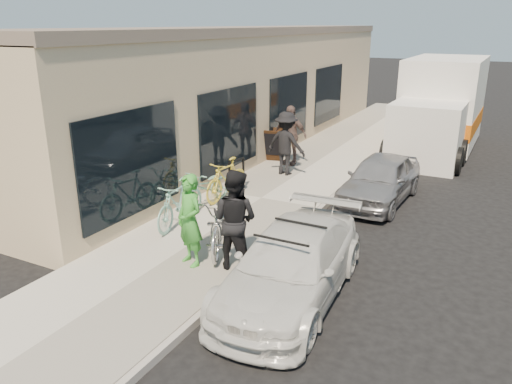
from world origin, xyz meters
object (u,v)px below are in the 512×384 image
at_px(sandwich_board, 273,144).
at_px(moving_truck, 440,110).
at_px(cruiser_bike_c, 227,179).
at_px(bystander_b, 290,135).
at_px(sedan_white, 291,265).
at_px(man_standing, 234,220).
at_px(sedan_silver, 380,179).
at_px(woman_rider, 190,220).
at_px(cruiser_bike_a, 177,204).
at_px(cruiser_bike_b, 208,188).
at_px(bike_rack, 237,172).
at_px(tandem_bike, 221,221).
at_px(bystander_a, 286,143).

height_order(sandwich_board, moving_truck, moving_truck).
bearing_deg(cruiser_bike_c, bystander_b, 93.62).
distance_m(sedan_white, man_standing, 1.35).
bearing_deg(sandwich_board, sedan_silver, -39.21).
height_order(moving_truck, bystander_b, moving_truck).
bearing_deg(woman_rider, sandwich_board, 127.18).
distance_m(sandwich_board, cruiser_bike_a, 5.94).
height_order(sedan_silver, cruiser_bike_b, sedan_silver).
bearing_deg(bike_rack, sedan_silver, 20.56).
bearing_deg(woman_rider, sedan_silver, 91.48).
height_order(bike_rack, tandem_bike, tandem_bike).
bearing_deg(tandem_bike, cruiser_bike_b, 104.48).
bearing_deg(bystander_b, bike_rack, -93.89).
relative_size(sandwich_board, cruiser_bike_a, 0.59).
height_order(sandwich_board, tandem_bike, tandem_bike).
xyz_separation_m(sedan_white, bystander_b, (-3.17, 7.12, 0.48)).
relative_size(moving_truck, cruiser_bike_b, 3.79).
distance_m(woman_rider, cruiser_bike_a, 1.91).
distance_m(man_standing, bystander_b, 7.11).
distance_m(moving_truck, bystander_a, 6.77).
relative_size(sedan_silver, tandem_bike, 1.66).
height_order(sandwich_board, woman_rider, woman_rider).
xyz_separation_m(woman_rider, cruiser_bike_b, (-1.39, 2.76, -0.40)).
distance_m(sedan_silver, woman_rider, 5.75).
relative_size(moving_truck, tandem_bike, 3.06).
bearing_deg(bystander_a, man_standing, 110.63).
distance_m(sedan_silver, cruiser_bike_c, 3.88).
height_order(sedan_white, tandem_bike, tandem_bike).
height_order(woman_rider, cruiser_bike_c, woman_rider).
bearing_deg(sedan_silver, bike_rack, -156.39).
height_order(sedan_silver, cruiser_bike_c, sedan_silver).
distance_m(cruiser_bike_b, bystander_b, 4.38).
distance_m(cruiser_bike_a, bystander_b, 5.76).
relative_size(bike_rack, moving_truck, 0.13).
xyz_separation_m(tandem_bike, cruiser_bike_b, (-1.52, 1.91, -0.11)).
distance_m(tandem_bike, bystander_a, 5.29).
height_order(sandwich_board, man_standing, man_standing).
bearing_deg(cruiser_bike_c, tandem_bike, -56.65).
xyz_separation_m(sedan_white, tandem_bike, (-1.87, 0.86, 0.12)).
bearing_deg(man_standing, woman_rider, 20.14).
height_order(sedan_silver, bystander_b, bystander_b).
bearing_deg(cruiser_bike_a, bystander_a, 77.42).
height_order(cruiser_bike_b, cruiser_bike_c, cruiser_bike_c).
distance_m(woman_rider, man_standing, 0.82).
xyz_separation_m(man_standing, cruiser_bike_a, (-2.05, 1.09, -0.40)).
height_order(man_standing, bystander_a, same).
distance_m(bike_rack, bystander_b, 3.09).
distance_m(tandem_bike, bystander_b, 6.40).
relative_size(bike_rack, cruiser_bike_c, 0.51).
bearing_deg(man_standing, sandwich_board, -69.08).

